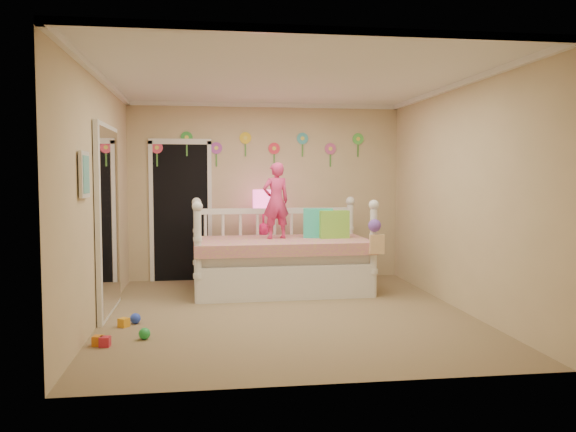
{
  "coord_description": "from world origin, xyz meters",
  "views": [
    {
      "loc": [
        -0.88,
        -6.39,
        1.54
      ],
      "look_at": [
        0.1,
        0.6,
        1.05
      ],
      "focal_mm": 36.43,
      "sensor_mm": 36.0,
      "label": 1
    }
  ],
  "objects": [
    {
      "name": "pillow_lime",
      "position": [
        0.81,
        1.24,
        0.89
      ],
      "size": [
        0.4,
        0.17,
        0.37
      ],
      "primitive_type": "cube",
      "rotation": [
        0.0,
        0.0,
        0.06
      ],
      "color": "#7FCC3E",
      "rests_on": "daybed"
    },
    {
      "name": "wall_picture",
      "position": [
        -1.97,
        -0.9,
        1.55
      ],
      "size": [
        0.05,
        0.34,
        0.42
      ],
      "primitive_type": "cube",
      "color": "white",
      "rests_on": "left_wall"
    },
    {
      "name": "daybed",
      "position": [
        0.09,
        1.22,
        0.63
      ],
      "size": [
        2.35,
        1.31,
        1.26
      ],
      "primitive_type": null,
      "rotation": [
        0.0,
        0.0,
        0.03
      ],
      "color": "white",
      "rests_on": "floor"
    },
    {
      "name": "toy_scatter",
      "position": [
        -1.71,
        -0.4,
        0.06
      ],
      "size": [
        1.12,
        1.47,
        0.11
      ],
      "primitive_type": null,
      "rotation": [
        0.0,
        0.0,
        0.27
      ],
      "color": "#996666",
      "rests_on": "floor"
    },
    {
      "name": "flower_decals",
      "position": [
        -0.09,
        2.24,
        1.94
      ],
      "size": [
        3.4,
        0.02,
        0.5
      ],
      "primitive_type": null,
      "color": "#B2668C",
      "rests_on": "back_wall"
    },
    {
      "name": "left_wall",
      "position": [
        -2.0,
        0.0,
        1.3
      ],
      "size": [
        0.01,
        4.5,
        2.6
      ],
      "primitive_type": "cube",
      "color": "tan",
      "rests_on": "floor"
    },
    {
      "name": "right_wall",
      "position": [
        2.0,
        0.0,
        1.3
      ],
      "size": [
        0.01,
        4.5,
        2.6
      ],
      "primitive_type": "cube",
      "color": "tan",
      "rests_on": "floor"
    },
    {
      "name": "back_wall",
      "position": [
        0.0,
        2.25,
        1.3
      ],
      "size": [
        4.0,
        0.01,
        2.6
      ],
      "primitive_type": "cube",
      "color": "tan",
      "rests_on": "floor"
    },
    {
      "name": "crown_molding",
      "position": [
        0.0,
        0.0,
        2.57
      ],
      "size": [
        4.0,
        4.5,
        0.06
      ],
      "primitive_type": null,
      "color": "white",
      "rests_on": "ceiling"
    },
    {
      "name": "pillow_turquoise",
      "position": [
        0.61,
        1.33,
        0.9
      ],
      "size": [
        0.41,
        0.21,
        0.4
      ],
      "primitive_type": "cube",
      "rotation": [
        0.0,
        0.0,
        -0.18
      ],
      "color": "#24B4A4",
      "rests_on": "daybed"
    },
    {
      "name": "table_lamp",
      "position": [
        -0.07,
        1.94,
        1.11
      ],
      "size": [
        0.3,
        0.3,
        0.66
      ],
      "color": "#E01D5C",
      "rests_on": "nightstand"
    },
    {
      "name": "child",
      "position": [
        0.04,
        1.3,
        1.21
      ],
      "size": [
        0.42,
        0.33,
        1.01
      ],
      "primitive_type": "imported",
      "rotation": [
        0.0,
        0.0,
        3.4
      ],
      "color": "#E23373",
      "rests_on": "daybed"
    },
    {
      "name": "ceiling",
      "position": [
        0.0,
        0.0,
        2.6
      ],
      "size": [
        4.0,
        4.5,
        0.01
      ],
      "primitive_type": "cube",
      "color": "white",
      "rests_on": "floor"
    },
    {
      "name": "nightstand",
      "position": [
        -0.07,
        1.94,
        0.34
      ],
      "size": [
        0.44,
        0.36,
        0.68
      ],
      "primitive_type": "cube",
      "rotation": [
        0.0,
        0.0,
        0.12
      ],
      "color": "white",
      "rests_on": "floor"
    },
    {
      "name": "mirror_closet",
      "position": [
        -1.96,
        0.3,
        1.05
      ],
      "size": [
        0.07,
        1.3,
        2.1
      ],
      "primitive_type": "cube",
      "color": "white",
      "rests_on": "left_wall"
    },
    {
      "name": "floor",
      "position": [
        0.0,
        0.0,
        0.0
      ],
      "size": [
        4.0,
        4.5,
        0.01
      ],
      "primitive_type": "cube",
      "color": "#7F684C",
      "rests_on": "ground"
    },
    {
      "name": "closet_doorway",
      "position": [
        -1.25,
        2.23,
        1.03
      ],
      "size": [
        0.9,
        0.04,
        2.07
      ],
      "primitive_type": "cube",
      "color": "black",
      "rests_on": "back_wall"
    },
    {
      "name": "hanging_bag",
      "position": [
        1.2,
        0.62,
        0.77
      ],
      "size": [
        0.2,
        0.16,
        0.36
      ],
      "primitive_type": null,
      "color": "beige",
      "rests_on": "daybed"
    }
  ]
}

